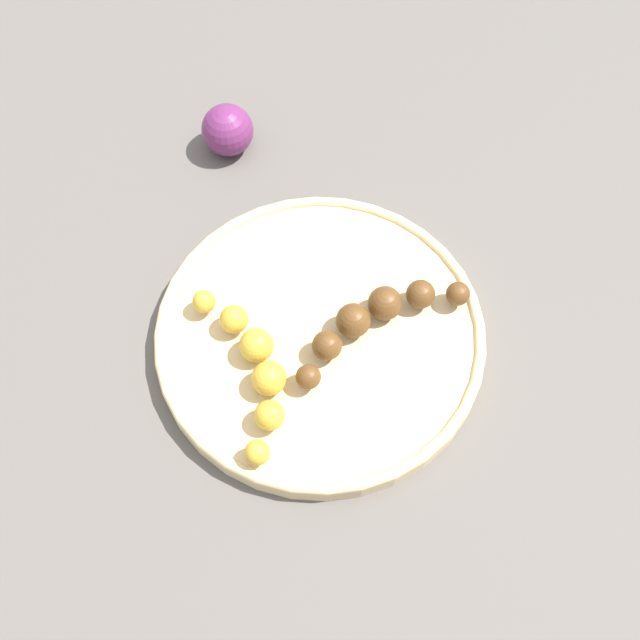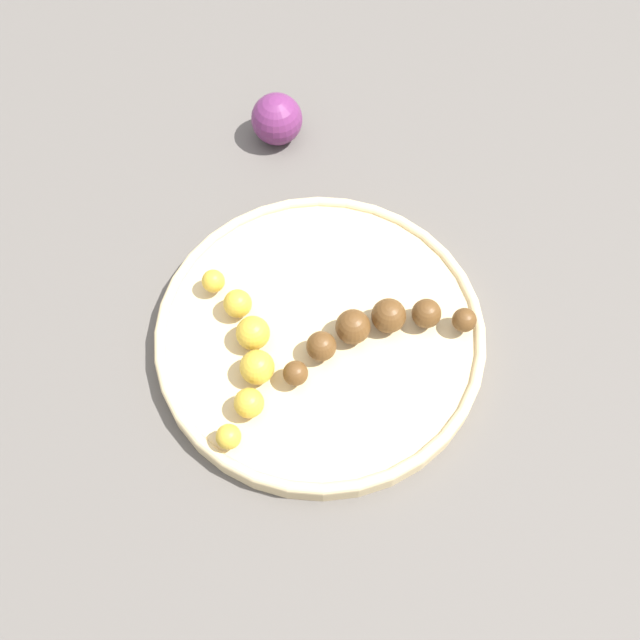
{
  "view_description": "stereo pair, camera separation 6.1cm",
  "coord_description": "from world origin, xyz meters",
  "views": [
    {
      "loc": [
        -0.17,
        -0.24,
        0.58
      ],
      "look_at": [
        0.0,
        0.0,
        0.04
      ],
      "focal_mm": 41.08,
      "sensor_mm": 36.0,
      "label": 1
    },
    {
      "loc": [
        -0.12,
        -0.27,
        0.58
      ],
      "look_at": [
        0.0,
        0.0,
        0.04
      ],
      "focal_mm": 41.08,
      "sensor_mm": 36.0,
      "label": 2
    }
  ],
  "objects": [
    {
      "name": "banana_overripe",
      "position": [
        0.04,
        -0.02,
        0.03
      ],
      "size": [
        0.17,
        0.06,
        0.03
      ],
      "rotation": [
        0.0,
        0.0,
        1.5
      ],
      "color": "#593819",
      "rests_on": "fruit_bowl"
    },
    {
      "name": "ground_plane",
      "position": [
        0.0,
        0.0,
        0.0
      ],
      "size": [
        2.4,
        2.4,
        0.0
      ],
      "primitive_type": "plane",
      "color": "#56514C"
    },
    {
      "name": "banana_spotted",
      "position": [
        -0.07,
        -0.0,
        0.03
      ],
      "size": [
        0.07,
        0.16,
        0.03
      ],
      "rotation": [
        0.0,
        0.0,
        6.03
      ],
      "color": "gold",
      "rests_on": "fruit_bowl"
    },
    {
      "name": "fruit_bowl",
      "position": [
        0.0,
        0.0,
        0.01
      ],
      "size": [
        0.29,
        0.29,
        0.02
      ],
      "color": "#D1B784",
      "rests_on": "ground_plane"
    },
    {
      "name": "plum_purple",
      "position": [
        0.05,
        0.23,
        0.03
      ],
      "size": [
        0.05,
        0.05,
        0.05
      ],
      "primitive_type": "sphere",
      "color": "#662659",
      "rests_on": "ground_plane"
    }
  ]
}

